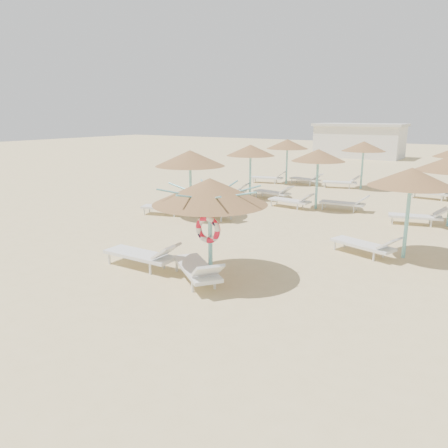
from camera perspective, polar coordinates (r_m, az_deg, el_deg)
The scene contains 6 objects.
ground at distance 11.43m, azimuth -3.73°, elevation -6.87°, with size 120.00×120.00×0.00m, color #D5BB82.
main_palapa at distance 10.79m, azimuth -1.86°, elevation 4.22°, with size 2.88×2.88×2.58m.
lounger_main_a at distance 12.08m, azimuth -10.42°, elevation -3.92°, with size 2.29×0.72×0.83m.
lounger_main_b at distance 10.83m, azimuth -3.42°, elevation -5.85°, with size 2.23×1.91×0.83m.
palapa_field at distance 19.03m, azimuth 17.66°, elevation 8.02°, with size 18.36×14.64×2.71m.
service_hut at distance 45.34m, azimuth 17.26°, elevation 10.39°, with size 8.40×4.40×3.25m.
Camera 1 is at (6.41, -8.55, 4.08)m, focal length 35.00 mm.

